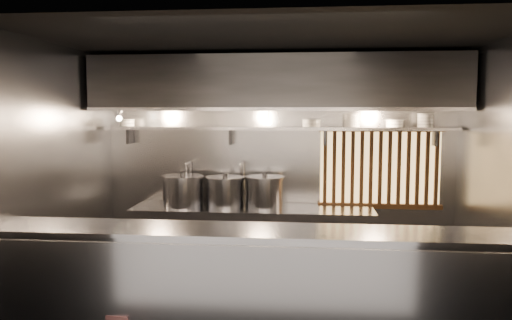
% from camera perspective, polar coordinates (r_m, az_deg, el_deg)
% --- Properties ---
extents(floor, '(4.50, 4.50, 0.00)m').
position_cam_1_polar(floor, '(5.40, 1.52, -17.25)').
color(floor, black).
rests_on(floor, ground).
extents(ceiling, '(4.50, 4.50, 0.00)m').
position_cam_1_polar(ceiling, '(5.02, 1.61, 13.62)').
color(ceiling, black).
rests_on(ceiling, wall_back).
extents(wall_back, '(4.50, 0.00, 4.50)m').
position_cam_1_polar(wall_back, '(6.51, 2.53, -0.54)').
color(wall_back, gray).
rests_on(wall_back, floor).
extents(wall_left, '(0.00, 3.00, 3.00)m').
position_cam_1_polar(wall_left, '(5.65, -21.84, -1.90)').
color(wall_left, gray).
rests_on(wall_left, floor).
extents(wall_right, '(0.00, 3.00, 3.00)m').
position_cam_1_polar(wall_right, '(5.36, 26.35, -2.48)').
color(wall_right, gray).
rests_on(wall_right, floor).
extents(serving_counter, '(4.50, 0.56, 1.13)m').
position_cam_1_polar(serving_counter, '(4.31, 0.57, -15.27)').
color(serving_counter, '#A0A0A5').
rests_on(serving_counter, floor).
extents(cooking_bench, '(3.00, 0.70, 0.90)m').
position_cam_1_polar(cooking_bench, '(6.35, -0.44, -9.43)').
color(cooking_bench, '#A0A0A5').
rests_on(cooking_bench, floor).
extents(bowl_shelf, '(4.40, 0.34, 0.04)m').
position_cam_1_polar(bowl_shelf, '(6.30, 2.46, 3.63)').
color(bowl_shelf, '#A0A0A5').
rests_on(bowl_shelf, wall_back).
extents(exhaust_hood, '(4.40, 0.81, 0.65)m').
position_cam_1_polar(exhaust_hood, '(6.08, 2.36, 8.68)').
color(exhaust_hood, '#2D2D30').
rests_on(exhaust_hood, ceiling).
extents(wood_screen, '(1.56, 0.09, 1.04)m').
position_cam_1_polar(wood_screen, '(6.52, 13.98, -0.87)').
color(wood_screen, '#F3BF6D').
rests_on(wood_screen, wall_back).
extents(faucet_left, '(0.04, 0.30, 0.50)m').
position_cam_1_polar(faucet_left, '(6.56, -7.63, -1.36)').
color(faucet_left, silver).
rests_on(faucet_left, wall_back).
extents(faucet_right, '(0.04, 0.30, 0.50)m').
position_cam_1_polar(faucet_right, '(6.43, -1.55, -1.45)').
color(faucet_right, silver).
rests_on(faucet_right, wall_back).
extents(heat_lamp, '(0.25, 0.35, 0.20)m').
position_cam_1_polar(heat_lamp, '(6.24, -15.56, 5.13)').
color(heat_lamp, '#A0A0A5').
rests_on(heat_lamp, exhaust_hood).
extents(pendant_bulb, '(0.09, 0.09, 0.19)m').
position_cam_1_polar(pendant_bulb, '(6.18, 1.47, 4.35)').
color(pendant_bulb, '#2D2D30').
rests_on(pendant_bulb, exhaust_hood).
extents(stock_pot_left, '(0.60, 0.60, 0.42)m').
position_cam_1_polar(stock_pot_left, '(6.30, -3.55, -3.60)').
color(stock_pot_left, '#A0A0A5').
rests_on(stock_pot_left, cooking_bench).
extents(stock_pot_mid, '(0.68, 0.68, 0.44)m').
position_cam_1_polar(stock_pot_mid, '(6.34, -8.35, -3.51)').
color(stock_pot_mid, '#A0A0A5').
rests_on(stock_pot_mid, cooking_bench).
extents(stock_pot_right, '(0.50, 0.50, 0.43)m').
position_cam_1_polar(stock_pot_right, '(6.21, 1.02, -3.65)').
color(stock_pot_right, '#A0A0A5').
rests_on(stock_pot_right, cooking_bench).
extents(bowl_stack_0, '(0.20, 0.20, 0.09)m').
position_cam_1_polar(bowl_stack_0, '(6.70, -14.53, 4.15)').
color(bowl_stack_0, white).
rests_on(bowl_stack_0, bowl_shelf).
extents(bowl_stack_1, '(0.24, 0.24, 0.09)m').
position_cam_1_polar(bowl_stack_1, '(6.29, 6.37, 4.20)').
color(bowl_stack_1, white).
rests_on(bowl_stack_1, bowl_shelf).
extents(bowl_stack_2, '(0.21, 0.21, 0.17)m').
position_cam_1_polar(bowl_stack_2, '(6.31, 10.93, 4.49)').
color(bowl_stack_2, white).
rests_on(bowl_stack_2, bowl_shelf).
extents(bowl_stack_3, '(0.22, 0.22, 0.09)m').
position_cam_1_polar(bowl_stack_3, '(6.38, 15.56, 4.05)').
color(bowl_stack_3, white).
rests_on(bowl_stack_3, bowl_shelf).
extents(bowl_stack_4, '(0.21, 0.21, 0.17)m').
position_cam_1_polar(bowl_stack_4, '(6.45, 18.80, 4.31)').
color(bowl_stack_4, white).
rests_on(bowl_stack_4, bowl_shelf).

